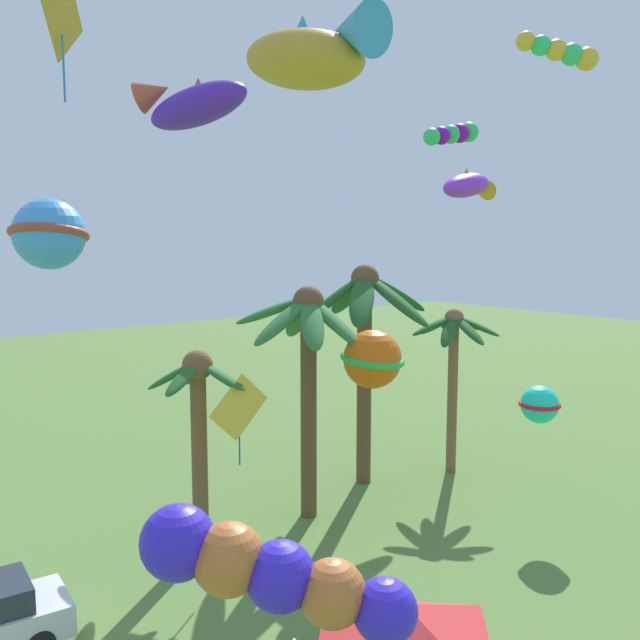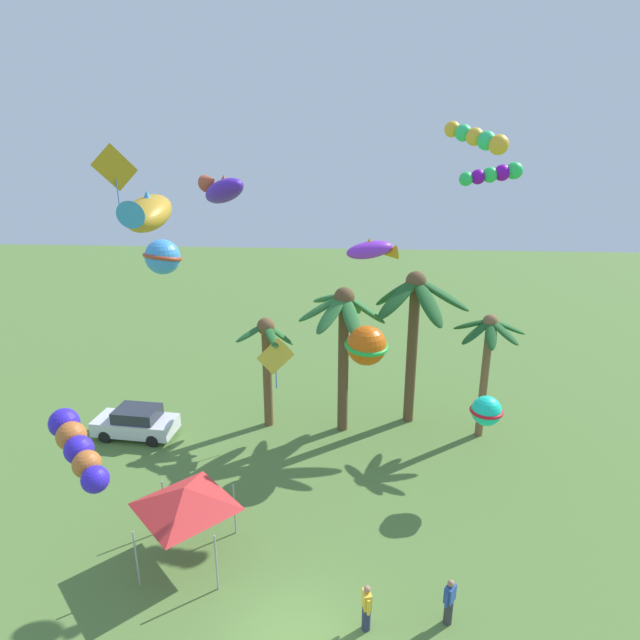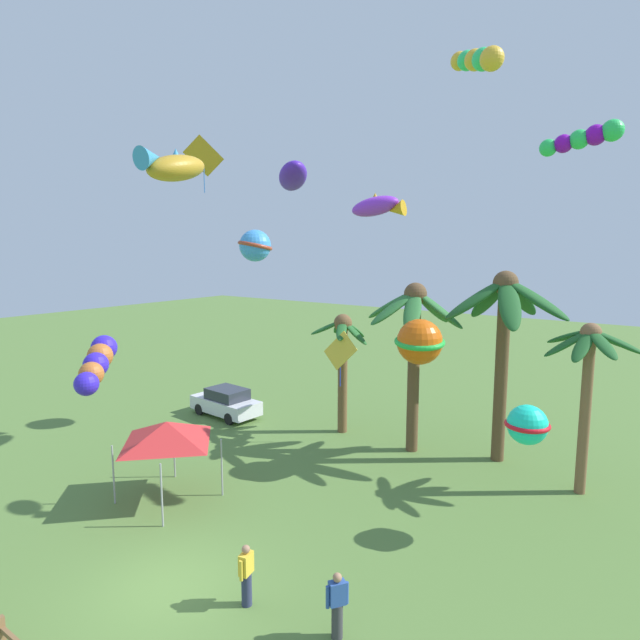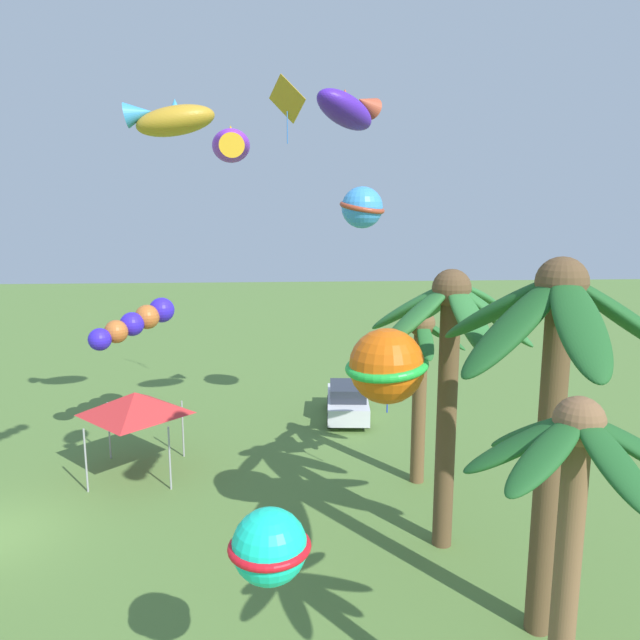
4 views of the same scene
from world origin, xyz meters
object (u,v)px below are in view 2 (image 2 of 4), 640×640
object	(u,v)px
kite_fish_5	(147,212)
kite_fish_6	(372,250)
palm_tree_1	(488,345)
palm_tree_3	(415,310)
parked_car_0	(136,422)
kite_fish_7	(222,189)
kite_ball_2	(367,345)
kite_diamond_0	(276,357)
kite_tube_8	(77,446)
kite_ball_10	(163,257)
kite_tube_4	(493,174)
festival_tent	(185,497)
kite_tube_1	(478,138)
kite_ball_3	(486,411)
spectator_0	(449,601)
spectator_1	(367,607)
kite_diamond_9	(115,169)
palm_tree_2	(342,325)
palm_tree_0	(267,350)

from	to	relation	value
kite_fish_5	kite_fish_6	distance (m)	7.52
palm_tree_1	palm_tree_3	distance (m)	3.75
parked_car_0	kite_fish_7	xyz separation A→B (m)	(5.08, -0.66, 11.15)
parked_car_0	kite_ball_2	bearing A→B (deg)	-1.98
kite_diamond_0	kite_tube_8	world-z (taller)	kite_tube_8
kite_tube_8	kite_ball_10	size ratio (longest dim) A/B	1.16
palm_tree_3	kite_tube_4	distance (m)	7.16
parked_car_0	kite_tube_4	size ratio (longest dim) A/B	1.56
festival_tent	kite_fish_5	size ratio (longest dim) A/B	0.95
kite_tube_1	kite_tube_4	world-z (taller)	kite_tube_1
parked_car_0	kite_fish_6	bearing A→B (deg)	-19.13
kite_ball_3	palm_tree_3	bearing A→B (deg)	113.27
festival_tent	kite_tube_4	size ratio (longest dim) A/B	1.11
festival_tent	kite_fish_7	distance (m)	11.77
kite_tube_1	kite_fish_6	distance (m)	4.90
palm_tree_3	spectator_0	distance (m)	13.31
parked_car_0	spectator_1	xyz separation A→B (m)	(11.05, -10.15, 0.06)
parked_car_0	kite_diamond_9	world-z (taller)	kite_diamond_9
kite_diamond_0	kite_tube_1	size ratio (longest dim) A/B	1.39
parked_car_0	kite_fish_6	size ratio (longest dim) A/B	2.09
palm_tree_2	kite_tube_1	bearing A→B (deg)	-52.58
palm_tree_3	spectator_0	xyz separation A→B (m)	(0.07, -12.26, -5.16)
spectator_1	kite_diamond_0	world-z (taller)	kite_diamond_0
spectator_0	kite_fish_7	distance (m)	16.63
parked_car_0	kite_tube_4	distance (m)	19.94
kite_fish_5	kite_fish_7	distance (m)	5.72
palm_tree_3	kite_fish_5	bearing A→B (deg)	-136.55
palm_tree_1	kite_ball_10	distance (m)	15.34
spectator_1	kite_fish_5	distance (m)	13.44
spectator_1	palm_tree_0	bearing A→B (deg)	112.18
parked_car_0	kite_ball_3	bearing A→B (deg)	-10.92
kite_fish_7	spectator_0	bearing A→B (deg)	-47.29
palm_tree_1	kite_fish_7	size ratio (longest dim) A/B	2.34
kite_tube_1	kite_tube_4	xyz separation A→B (m)	(1.86, 5.26, -1.39)
spectator_0	kite_tube_1	distance (m)	14.16
spectator_0	festival_tent	size ratio (longest dim) A/B	0.56
spectator_1	kite_fish_5	xyz separation A→B (m)	(-6.91, 3.85, 10.86)
festival_tent	kite_ball_2	size ratio (longest dim) A/B	1.08
kite_fish_7	kite_diamond_9	xyz separation A→B (m)	(-3.50, -1.84, 0.87)
palm_tree_0	palm_tree_1	xyz separation A→B (m)	(10.49, -0.31, 0.71)
kite_diamond_9	spectator_1	bearing A→B (deg)	-38.94
spectator_1	kite_diamond_0	bearing A→B (deg)	111.50
spectator_1	palm_tree_1	bearing A→B (deg)	63.47
palm_tree_0	kite_ball_2	size ratio (longest dim) A/B	2.17
parked_car_0	kite_tube_1	world-z (taller)	kite_tube_1
kite_tube_1	kite_ball_10	world-z (taller)	kite_tube_1
kite_fish_5	kite_diamond_9	xyz separation A→B (m)	(-2.56, 3.80, 1.09)
palm_tree_0	kite_diamond_0	size ratio (longest dim) A/B	2.25
kite_tube_4	kite_fish_6	bearing A→B (deg)	-136.10
kite_tube_8	kite_fish_5	bearing A→B (deg)	41.66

